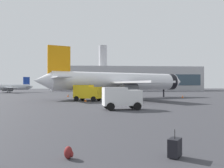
{
  "coord_description": "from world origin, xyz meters",
  "views": [
    {
      "loc": [
        -0.3,
        -2.35,
        2.82
      ],
      "look_at": [
        2.28,
        28.88,
        3.0
      ],
      "focal_mm": 37.14,
      "sensor_mm": 36.0,
      "label": 1
    }
  ],
  "objects_px": {
    "service_truck": "(87,92)",
    "rolling_suitcase": "(175,147)",
    "traveller_backpack": "(69,153)",
    "safety_cone_near": "(85,100)",
    "airplane_taxiing": "(6,87)",
    "cargo_van": "(121,97)",
    "safety_cone_mid": "(183,96)",
    "airplane_at_gate": "(119,82)",
    "safety_cone_far": "(68,95)"
  },
  "relations": [
    {
      "from": "cargo_van",
      "to": "safety_cone_mid",
      "type": "bearing_deg",
      "value": 55.2
    },
    {
      "from": "airplane_taxiing",
      "to": "safety_cone_near",
      "type": "xyz_separation_m",
      "value": [
        31.66,
        -50.17,
        -1.87
      ]
    },
    {
      "from": "airplane_taxiing",
      "to": "rolling_suitcase",
      "type": "relative_size",
      "value": 16.63
    },
    {
      "from": "service_truck",
      "to": "cargo_van",
      "type": "height_order",
      "value": "service_truck"
    },
    {
      "from": "service_truck",
      "to": "traveller_backpack",
      "type": "height_order",
      "value": "service_truck"
    },
    {
      "from": "rolling_suitcase",
      "to": "traveller_backpack",
      "type": "height_order",
      "value": "rolling_suitcase"
    },
    {
      "from": "rolling_suitcase",
      "to": "service_truck",
      "type": "bearing_deg",
      "value": 97.21
    },
    {
      "from": "rolling_suitcase",
      "to": "traveller_backpack",
      "type": "xyz_separation_m",
      "value": [
        -4.12,
        0.18,
        -0.16
      ]
    },
    {
      "from": "cargo_van",
      "to": "airplane_at_gate",
      "type": "bearing_deg",
      "value": 84.04
    },
    {
      "from": "cargo_van",
      "to": "traveller_backpack",
      "type": "bearing_deg",
      "value": -103.44
    },
    {
      "from": "safety_cone_near",
      "to": "safety_cone_mid",
      "type": "height_order",
      "value": "safety_cone_mid"
    },
    {
      "from": "safety_cone_far",
      "to": "traveller_backpack",
      "type": "xyz_separation_m",
      "value": [
        5.19,
        -48.61,
        -0.13
      ]
    },
    {
      "from": "airplane_at_gate",
      "to": "safety_cone_near",
      "type": "height_order",
      "value": "airplane_at_gate"
    },
    {
      "from": "service_truck",
      "to": "traveller_backpack",
      "type": "distance_m",
      "value": 33.04
    },
    {
      "from": "airplane_at_gate",
      "to": "traveller_backpack",
      "type": "distance_m",
      "value": 42.08
    },
    {
      "from": "airplane_at_gate",
      "to": "service_truck",
      "type": "distance_m",
      "value": 10.99
    },
    {
      "from": "traveller_backpack",
      "to": "service_truck",
      "type": "bearing_deg",
      "value": 90.14
    },
    {
      "from": "airplane_at_gate",
      "to": "airplane_taxiing",
      "type": "bearing_deg",
      "value": 133.71
    },
    {
      "from": "safety_cone_near",
      "to": "rolling_suitcase",
      "type": "distance_m",
      "value": 32.28
    },
    {
      "from": "service_truck",
      "to": "traveller_backpack",
      "type": "bearing_deg",
      "value": -89.86
    },
    {
      "from": "cargo_van",
      "to": "safety_cone_mid",
      "type": "xyz_separation_m",
      "value": [
        17.09,
        24.6,
        -1.14
      ]
    },
    {
      "from": "airplane_at_gate",
      "to": "safety_cone_mid",
      "type": "xyz_separation_m",
      "value": [
        14.61,
        0.86,
        -3.35
      ]
    },
    {
      "from": "cargo_van",
      "to": "safety_cone_near",
      "type": "distance_m",
      "value": 14.89
    },
    {
      "from": "airplane_at_gate",
      "to": "traveller_backpack",
      "type": "relative_size",
      "value": 71.57
    },
    {
      "from": "service_truck",
      "to": "rolling_suitcase",
      "type": "xyz_separation_m",
      "value": [
        4.2,
        -33.19,
        -1.22
      ]
    },
    {
      "from": "airplane_taxiing",
      "to": "safety_cone_far",
      "type": "distance_m",
      "value": 42.84
    },
    {
      "from": "service_truck",
      "to": "safety_cone_near",
      "type": "height_order",
      "value": "service_truck"
    },
    {
      "from": "airplane_at_gate",
      "to": "cargo_van",
      "type": "relative_size",
      "value": 7.47
    },
    {
      "from": "airplane_at_gate",
      "to": "service_truck",
      "type": "relative_size",
      "value": 6.51
    },
    {
      "from": "cargo_van",
      "to": "safety_cone_near",
      "type": "bearing_deg",
      "value": 108.1
    },
    {
      "from": "safety_cone_mid",
      "to": "cargo_van",
      "type": "bearing_deg",
      "value": -124.8
    },
    {
      "from": "cargo_van",
      "to": "traveller_backpack",
      "type": "distance_m",
      "value": 18.21
    },
    {
      "from": "airplane_at_gate",
      "to": "service_truck",
      "type": "bearing_deg",
      "value": -128.94
    },
    {
      "from": "airplane_at_gate",
      "to": "safety_cone_mid",
      "type": "distance_m",
      "value": 15.02
    },
    {
      "from": "safety_cone_near",
      "to": "safety_cone_mid",
      "type": "xyz_separation_m",
      "value": [
        21.7,
        10.49,
        0.02
      ]
    },
    {
      "from": "safety_cone_far",
      "to": "safety_cone_near",
      "type": "bearing_deg",
      "value": -74.06
    },
    {
      "from": "service_truck",
      "to": "safety_cone_mid",
      "type": "bearing_deg",
      "value": 23.39
    },
    {
      "from": "airplane_taxiing",
      "to": "cargo_van",
      "type": "height_order",
      "value": "airplane_taxiing"
    },
    {
      "from": "cargo_van",
      "to": "traveller_backpack",
      "type": "relative_size",
      "value": 9.58
    },
    {
      "from": "airplane_taxiing",
      "to": "cargo_van",
      "type": "xyz_separation_m",
      "value": [
        36.27,
        -64.27,
        -0.71
      ]
    },
    {
      "from": "cargo_van",
      "to": "safety_cone_far",
      "type": "relative_size",
      "value": 6.2
    },
    {
      "from": "airplane_at_gate",
      "to": "rolling_suitcase",
      "type": "distance_m",
      "value": 41.8
    },
    {
      "from": "airplane_taxiing",
      "to": "traveller_backpack",
      "type": "distance_m",
      "value": 88.01
    },
    {
      "from": "service_truck",
      "to": "cargo_van",
      "type": "xyz_separation_m",
      "value": [
        4.3,
        -15.34,
        -0.16
      ]
    },
    {
      "from": "airplane_taxiing",
      "to": "traveller_backpack",
      "type": "height_order",
      "value": "airplane_taxiing"
    },
    {
      "from": "service_truck",
      "to": "rolling_suitcase",
      "type": "distance_m",
      "value": 33.48
    },
    {
      "from": "safety_cone_far",
      "to": "rolling_suitcase",
      "type": "relative_size",
      "value": 0.67
    },
    {
      "from": "service_truck",
      "to": "safety_cone_mid",
      "type": "distance_m",
      "value": 23.35
    },
    {
      "from": "service_truck",
      "to": "airplane_at_gate",
      "type": "bearing_deg",
      "value": 51.06
    },
    {
      "from": "safety_cone_far",
      "to": "rolling_suitcase",
      "type": "distance_m",
      "value": 49.67
    }
  ]
}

